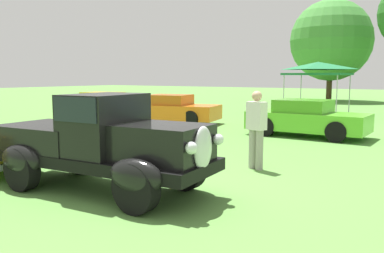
{
  "coord_description": "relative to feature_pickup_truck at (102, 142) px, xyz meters",
  "views": [
    {
      "loc": [
        4.55,
        -5.31,
        2.01
      ],
      "look_at": [
        -0.27,
        1.93,
        0.92
      ],
      "focal_mm": 37.91,
      "sensor_mm": 36.0,
      "label": 1
    }
  ],
  "objects": [
    {
      "name": "ground_plane",
      "position": [
        0.63,
        0.37,
        -0.86
      ],
      "size": [
        120.0,
        120.0,
        0.0
      ],
      "primitive_type": "plane",
      "color": "#568C3D"
    },
    {
      "name": "feature_pickup_truck",
      "position": [
        0.0,
        0.0,
        0.0
      ],
      "size": [
        4.32,
        2.06,
        1.7
      ],
      "color": "black",
      "rests_on": "ground_plane"
    },
    {
      "name": "show_car_yellow",
      "position": [
        -9.4,
        9.24,
        -0.26
      ],
      "size": [
        4.19,
        2.46,
        1.22
      ],
      "color": "yellow",
      "rests_on": "ground_plane"
    },
    {
      "name": "show_car_orange",
      "position": [
        -5.01,
        8.84,
        -0.26
      ],
      "size": [
        4.13,
        2.44,
        1.22
      ],
      "color": "orange",
      "rests_on": "ground_plane"
    },
    {
      "name": "show_car_lime",
      "position": [
        0.92,
        8.36,
        -0.26
      ],
      "size": [
        3.87,
        1.76,
        1.22
      ],
      "color": "#60C62D",
      "rests_on": "ground_plane"
    },
    {
      "name": "spectator_by_row",
      "position": [
        1.56,
        3.0,
        0.05
      ],
      "size": [
        0.45,
        0.34,
        1.69
      ],
      "color": "#9E998E",
      "rests_on": "ground_plane"
    },
    {
      "name": "canopy_tent_left_field",
      "position": [
        -0.89,
        15.6,
        1.56
      ],
      "size": [
        2.84,
        2.84,
        2.71
      ],
      "color": "#B7B7BC",
      "rests_on": "ground_plane"
    },
    {
      "name": "treeline_far_left",
      "position": [
        -3.78,
        28.56,
        3.95
      ],
      "size": [
        6.42,
        6.42,
        8.03
      ],
      "color": "#47331E",
      "rests_on": "ground_plane"
    }
  ]
}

